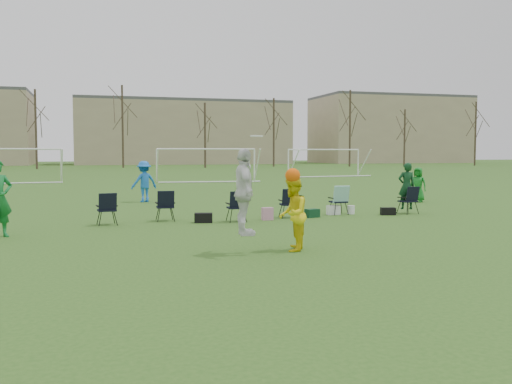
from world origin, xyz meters
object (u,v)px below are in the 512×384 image
object	(u,v)px
fielder_blue	(144,182)
goal_left	(7,156)
fielder_green_far	(418,185)
center_contest	(268,202)
goal_right	(324,155)
goal_mid	(206,155)

from	to	relation	value
fielder_blue	goal_left	size ratio (longest dim) A/B	0.24
fielder_blue	fielder_green_far	distance (m)	11.95
center_contest	goal_right	distance (m)	39.75
goal_left	goal_mid	size ratio (longest dim) A/B	1.00
goal_mid	goal_right	bearing A→B (deg)	30.57
fielder_green_far	center_contest	size ratio (longest dim) A/B	0.60
fielder_blue	fielder_green_far	world-z (taller)	fielder_blue
fielder_blue	goal_mid	distance (m)	17.72
fielder_green_far	goal_left	size ratio (longest dim) A/B	0.20
fielder_blue	goal_right	xyz separation A→B (m)	(18.04, 22.63, 1.03)
goal_left	goal_mid	distance (m)	14.14
fielder_blue	goal_right	distance (m)	28.96
fielder_blue	goal_mid	size ratio (longest dim) A/B	0.24
fielder_blue	goal_mid	xyz separation A→B (m)	(6.04, 16.63, 1.03)
goal_mid	fielder_green_far	bearing A→B (deg)	-70.77
center_contest	goal_mid	size ratio (longest dim) A/B	0.34
fielder_green_far	goal_right	world-z (taller)	goal_right
goal_mid	goal_right	xyz separation A→B (m)	(12.00, 6.00, 0.00)
goal_mid	goal_left	bearing A→B (deg)	175.87
goal_left	goal_mid	world-z (taller)	same
fielder_green_far	goal_mid	distance (m)	20.71
fielder_blue	center_contest	size ratio (longest dim) A/B	0.71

